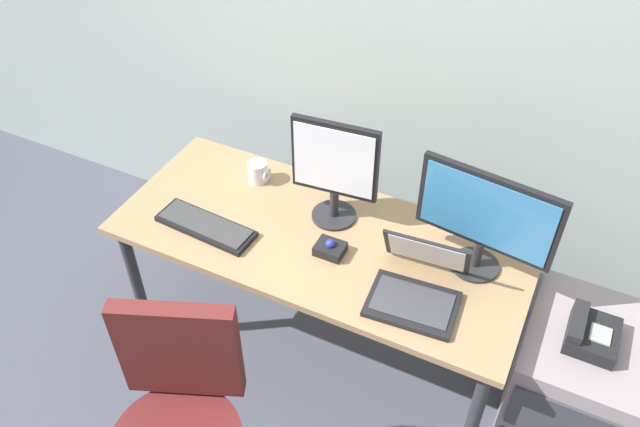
# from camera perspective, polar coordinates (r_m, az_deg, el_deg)

# --- Properties ---
(ground_plane) EXTENTS (8.00, 8.00, 0.00)m
(ground_plane) POSITION_cam_1_polar(r_m,az_deg,el_deg) (3.05, 0.00, -11.88)
(ground_plane) COLOR #444752
(back_wall) EXTENTS (6.00, 0.10, 2.80)m
(back_wall) POSITION_cam_1_polar(r_m,az_deg,el_deg) (2.66, 6.94, 18.14)
(back_wall) COLOR #99A6A1
(back_wall) RESTS_ON ground
(desk) EXTENTS (1.63, 0.69, 0.73)m
(desk) POSITION_cam_1_polar(r_m,az_deg,el_deg) (2.55, 0.00, -3.28)
(desk) COLOR #997751
(desk) RESTS_ON ground
(file_cabinet) EXTENTS (0.42, 0.53, 0.64)m
(file_cabinet) POSITION_cam_1_polar(r_m,az_deg,el_deg) (2.72, 21.19, -14.31)
(file_cabinet) COLOR gray
(file_cabinet) RESTS_ON ground
(desk_phone) EXTENTS (0.17, 0.20, 0.09)m
(desk_phone) POSITION_cam_1_polar(r_m,az_deg,el_deg) (2.44, 23.00, -9.85)
(desk_phone) COLOR black
(desk_phone) RESTS_ON file_cabinet
(monitor_main) EXTENTS (0.51, 0.18, 0.43)m
(monitor_main) POSITION_cam_1_polar(r_m,az_deg,el_deg) (2.28, 14.60, -0.35)
(monitor_main) COLOR #262628
(monitor_main) RESTS_ON desk
(monitor_side) EXTENTS (0.34, 0.18, 0.45)m
(monitor_side) POSITION_cam_1_polar(r_m,az_deg,el_deg) (2.42, 1.26, 4.13)
(monitor_side) COLOR #262628
(monitor_side) RESTS_ON desk
(keyboard) EXTENTS (0.42, 0.16, 0.03)m
(keyboard) POSITION_cam_1_polar(r_m,az_deg,el_deg) (2.56, -10.17, -1.09)
(keyboard) COLOR black
(keyboard) RESTS_ON desk
(laptop) EXTENTS (0.33, 0.35, 0.22)m
(laptop) POSITION_cam_1_polar(r_m,az_deg,el_deg) (2.28, 8.71, -6.31)
(laptop) COLOR black
(laptop) RESTS_ON desk
(trackball_mouse) EXTENTS (0.11, 0.09, 0.07)m
(trackball_mouse) POSITION_cam_1_polar(r_m,az_deg,el_deg) (2.42, 0.91, -3.12)
(trackball_mouse) COLOR black
(trackball_mouse) RESTS_ON desk
(coffee_mug) EXTENTS (0.09, 0.08, 0.09)m
(coffee_mug) POSITION_cam_1_polar(r_m,az_deg,el_deg) (2.74, -5.53, 3.72)
(coffee_mug) COLOR silver
(coffee_mug) RESTS_ON desk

